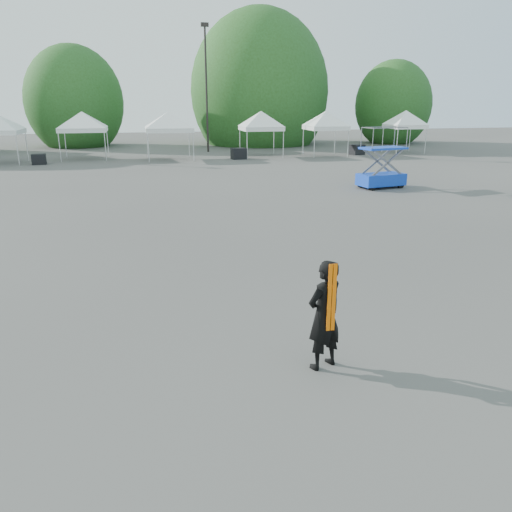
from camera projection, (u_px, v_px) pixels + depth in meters
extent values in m
plane|color=#474442|center=(267.00, 297.00, 10.85)|extent=(120.00, 120.00, 0.00)
cylinder|color=black|center=(207.00, 92.00, 39.84)|extent=(0.16, 0.16, 9.50)
cube|color=black|center=(205.00, 25.00, 38.37)|extent=(0.60, 0.25, 0.30)
cylinder|color=#382314|center=(78.00, 134.00, 46.02)|extent=(0.36, 0.36, 2.27)
ellipsoid|color=#254A18|center=(75.00, 102.00, 45.18)|extent=(4.16, 4.16, 4.78)
cylinder|color=#382314|center=(259.00, 129.00, 48.63)|extent=(0.36, 0.36, 2.80)
ellipsoid|color=#254A18|center=(259.00, 92.00, 47.60)|extent=(5.12, 5.12, 5.89)
cylinder|color=#382314|center=(391.00, 132.00, 49.64)|extent=(0.36, 0.36, 2.10)
ellipsoid|color=#254A18|center=(393.00, 105.00, 48.86)|extent=(3.84, 3.84, 4.42)
cylinder|color=silver|center=(17.00, 150.00, 32.30)|extent=(0.06, 0.06, 2.00)
cylinder|color=silver|center=(27.00, 146.00, 35.06)|extent=(0.06, 0.06, 2.00)
cylinder|color=silver|center=(60.00, 147.00, 34.28)|extent=(0.06, 0.06, 2.00)
cylinder|color=silver|center=(105.00, 146.00, 34.93)|extent=(0.06, 0.06, 2.00)
cylinder|color=silver|center=(65.00, 144.00, 37.10)|extent=(0.06, 0.06, 2.00)
cylinder|color=silver|center=(108.00, 143.00, 37.75)|extent=(0.06, 0.06, 2.00)
cube|color=white|center=(83.00, 130.00, 35.69)|extent=(3.23, 3.23, 0.30)
pyramid|color=white|center=(81.00, 111.00, 35.32)|extent=(4.57, 4.57, 1.10)
cylinder|color=silver|center=(148.00, 147.00, 34.18)|extent=(0.06, 0.06, 2.00)
cylinder|color=silver|center=(193.00, 146.00, 34.83)|extent=(0.06, 0.06, 2.00)
cylinder|color=silver|center=(148.00, 144.00, 37.04)|extent=(0.06, 0.06, 2.00)
cylinder|color=silver|center=(189.00, 143.00, 37.70)|extent=(0.06, 0.06, 2.00)
cube|color=white|center=(169.00, 130.00, 35.61)|extent=(3.28, 3.28, 0.30)
pyramid|color=white|center=(168.00, 111.00, 35.24)|extent=(4.64, 4.64, 1.10)
cylinder|color=silver|center=(247.00, 145.00, 35.94)|extent=(0.06, 0.06, 2.00)
cylinder|color=silver|center=(283.00, 144.00, 36.52)|extent=(0.06, 0.06, 2.00)
cylinder|color=silver|center=(240.00, 142.00, 38.47)|extent=(0.06, 0.06, 2.00)
cylinder|color=silver|center=(274.00, 141.00, 39.04)|extent=(0.06, 0.06, 2.00)
cube|color=white|center=(261.00, 128.00, 37.17)|extent=(2.92, 2.92, 0.30)
pyramid|color=white|center=(261.00, 111.00, 36.80)|extent=(4.12, 4.12, 1.10)
cylinder|color=silver|center=(314.00, 144.00, 36.76)|extent=(0.06, 0.06, 2.00)
cylinder|color=silver|center=(348.00, 143.00, 37.32)|extent=(0.06, 0.06, 2.00)
cylinder|color=silver|center=(303.00, 141.00, 39.23)|extent=(0.06, 0.06, 2.00)
cylinder|color=silver|center=(335.00, 141.00, 39.80)|extent=(0.06, 0.06, 2.00)
cube|color=white|center=(326.00, 128.00, 37.95)|extent=(2.86, 2.86, 0.30)
pyramid|color=white|center=(326.00, 111.00, 37.58)|extent=(4.04, 4.04, 1.10)
cylinder|color=silver|center=(397.00, 142.00, 38.76)|extent=(0.06, 0.06, 2.00)
cylinder|color=silver|center=(426.00, 141.00, 39.28)|extent=(0.06, 0.06, 2.00)
cylinder|color=silver|center=(383.00, 139.00, 41.04)|extent=(0.06, 0.06, 2.00)
cylinder|color=silver|center=(410.00, 139.00, 41.56)|extent=(0.06, 0.06, 2.00)
cube|color=white|center=(405.00, 126.00, 39.84)|extent=(2.66, 2.66, 0.30)
pyramid|color=white|center=(406.00, 110.00, 39.46)|extent=(3.76, 3.76, 1.10)
imported|color=black|center=(324.00, 315.00, 7.76)|extent=(0.77, 0.66, 1.79)
cube|color=#FE6705|center=(329.00, 298.00, 7.49)|extent=(0.14, 0.02, 1.08)
cube|color=#0D18B2|center=(381.00, 179.00, 24.22)|extent=(2.40, 1.50, 0.56)
cube|color=#0D18B2|center=(383.00, 148.00, 23.77)|extent=(2.30, 1.44, 0.09)
cylinder|color=black|center=(372.00, 187.00, 23.57)|extent=(0.35, 0.20, 0.33)
cylinder|color=black|center=(401.00, 185.00, 24.20)|extent=(0.35, 0.20, 0.33)
cylinder|color=black|center=(361.00, 184.00, 24.38)|extent=(0.35, 0.20, 0.33)
cylinder|color=black|center=(389.00, 182.00, 25.02)|extent=(0.35, 0.20, 0.33)
cube|color=black|center=(39.00, 159.00, 33.08)|extent=(0.92, 0.75, 0.68)
cube|color=black|center=(239.00, 154.00, 36.07)|extent=(1.11, 0.91, 0.79)
cube|color=black|center=(357.00, 150.00, 39.00)|extent=(1.19, 1.03, 0.78)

